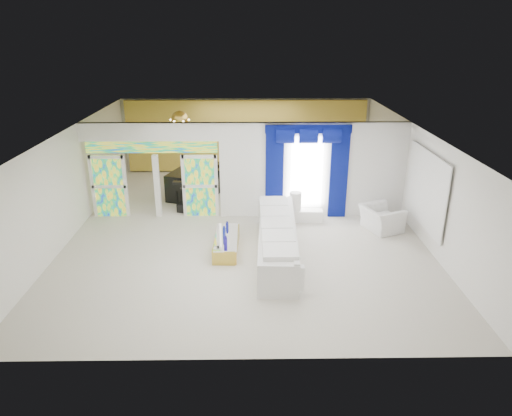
{
  "coord_description": "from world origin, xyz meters",
  "views": [
    {
      "loc": [
        0.13,
        -12.94,
        5.66
      ],
      "look_at": [
        0.3,
        -1.2,
        1.1
      ],
      "focal_mm": 32.75,
      "sensor_mm": 36.0,
      "label": 1
    }
  ],
  "objects_px": {
    "coffee_table": "(227,244)",
    "armchair": "(381,219)",
    "grand_piano": "(195,183)",
    "console_table": "(305,215)",
    "white_sofa": "(277,241)"
  },
  "relations": [
    {
      "from": "coffee_table",
      "to": "grand_piano",
      "type": "height_order",
      "value": "grand_piano"
    },
    {
      "from": "coffee_table",
      "to": "armchair",
      "type": "relative_size",
      "value": 1.6
    },
    {
      "from": "coffee_table",
      "to": "white_sofa",
      "type": "bearing_deg",
      "value": -12.53
    },
    {
      "from": "armchair",
      "to": "coffee_table",
      "type": "bearing_deg",
      "value": 84.31
    },
    {
      "from": "armchair",
      "to": "console_table",
      "type": "bearing_deg",
      "value": 50.33
    },
    {
      "from": "grand_piano",
      "to": "coffee_table",
      "type": "bearing_deg",
      "value": -55.07
    },
    {
      "from": "coffee_table",
      "to": "armchair",
      "type": "height_order",
      "value": "armchair"
    },
    {
      "from": "coffee_table",
      "to": "grand_piano",
      "type": "xyz_separation_m",
      "value": [
        -1.31,
        4.39,
        0.28
      ]
    },
    {
      "from": "coffee_table",
      "to": "grand_piano",
      "type": "bearing_deg",
      "value": 106.61
    },
    {
      "from": "coffee_table",
      "to": "console_table",
      "type": "relative_size",
      "value": 1.62
    },
    {
      "from": "coffee_table",
      "to": "grand_piano",
      "type": "distance_m",
      "value": 4.59
    },
    {
      "from": "grand_piano",
      "to": "console_table",
      "type": "bearing_deg",
      "value": -14.71
    },
    {
      "from": "white_sofa",
      "to": "coffee_table",
      "type": "distance_m",
      "value": 1.4
    },
    {
      "from": "console_table",
      "to": "armchair",
      "type": "height_order",
      "value": "armchair"
    },
    {
      "from": "white_sofa",
      "to": "armchair",
      "type": "xyz_separation_m",
      "value": [
        3.19,
        1.61,
        -0.05
      ]
    }
  ]
}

